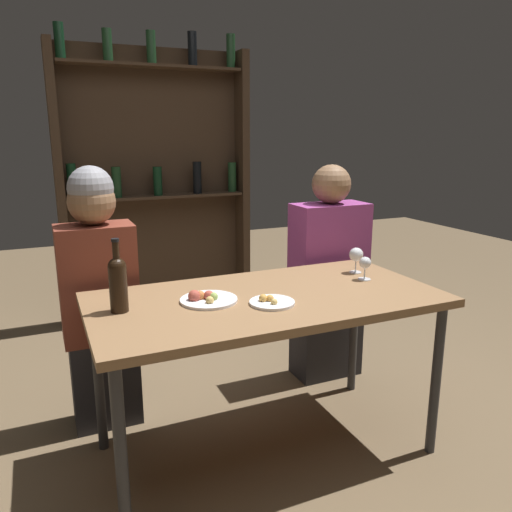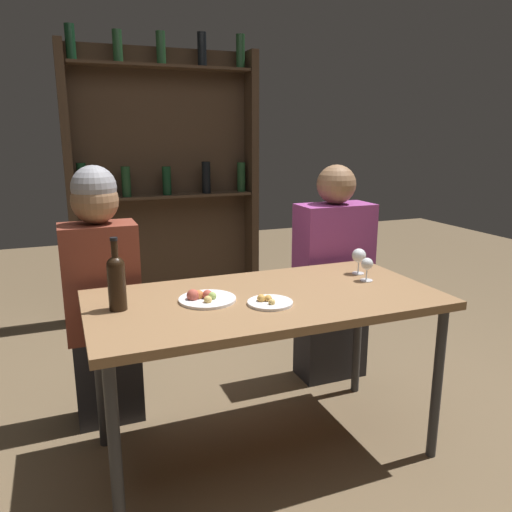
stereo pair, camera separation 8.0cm
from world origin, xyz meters
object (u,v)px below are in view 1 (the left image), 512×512
object	(u,v)px
wine_glass_1	(365,264)
food_plate_0	(271,302)
wine_bottle	(118,281)
wine_glass_0	(356,255)
food_plate_1	(207,299)
seated_person_left	(99,299)
seated_person_right	(328,279)

from	to	relation	value
wine_glass_1	food_plate_0	bearing A→B (deg)	-166.13
wine_bottle	wine_glass_0	size ratio (longest dim) A/B	2.28
wine_glass_0	food_plate_0	bearing A→B (deg)	-156.43
wine_glass_1	food_plate_1	bearing A→B (deg)	-179.77
wine_bottle	seated_person_left	xyz separation A→B (m)	(-0.03, 0.49, -0.22)
food_plate_1	seated_person_right	xyz separation A→B (m)	(0.91, 0.52, -0.17)
food_plate_0	seated_person_right	distance (m)	0.96
food_plate_0	wine_glass_0	bearing A→B (deg)	23.57
wine_bottle	wine_glass_0	world-z (taller)	wine_bottle
wine_bottle	seated_person_left	world-z (taller)	seated_person_left
wine_bottle	seated_person_left	size ratio (longest dim) A/B	0.23
wine_bottle	wine_glass_1	size ratio (longest dim) A/B	2.61
wine_glass_0	food_plate_0	distance (m)	0.65
seated_person_right	wine_glass_0	bearing A→B (deg)	-103.20
wine_glass_1	seated_person_right	world-z (taller)	seated_person_right
seated_person_left	wine_glass_1	bearing A→B (deg)	-23.98
food_plate_1	seated_person_right	bearing A→B (deg)	29.64
food_plate_0	food_plate_1	distance (m)	0.27
wine_glass_0	food_plate_1	size ratio (longest dim) A/B	0.54
food_plate_0	wine_glass_1	bearing A→B (deg)	13.87
wine_bottle	seated_person_right	bearing A→B (deg)	21.39
wine_bottle	food_plate_0	size ratio (longest dim) A/B	1.56
wine_glass_1	food_plate_0	size ratio (longest dim) A/B	0.60
food_plate_0	seated_person_right	bearing A→B (deg)	43.83
seated_person_left	seated_person_right	world-z (taller)	seated_person_left
food_plate_0	seated_person_right	xyz separation A→B (m)	(0.68, 0.65, -0.16)
wine_bottle	seated_person_left	distance (m)	0.54
wine_bottle	food_plate_1	world-z (taller)	wine_bottle
wine_bottle	wine_glass_0	xyz separation A→B (m)	(1.17, 0.10, -0.03)
seated_person_left	wine_bottle	bearing A→B (deg)	-86.97
wine_glass_0	food_plate_0	xyz separation A→B (m)	(-0.59, -0.26, -0.08)
wine_glass_0	wine_glass_1	size ratio (longest dim) A/B	1.15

